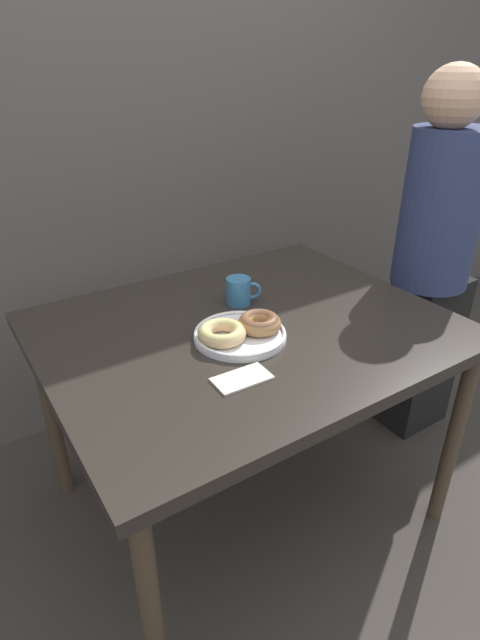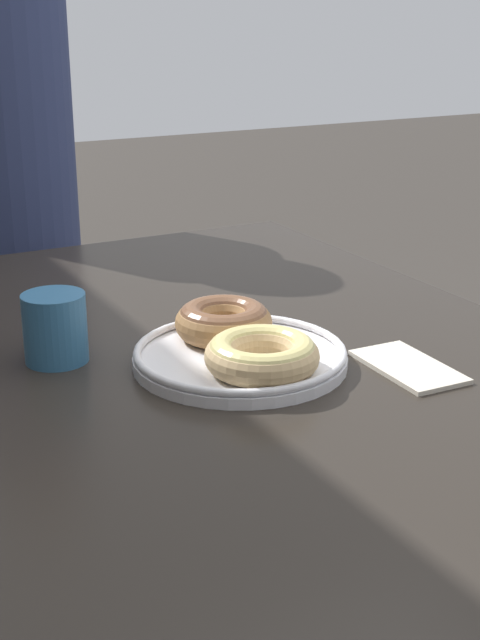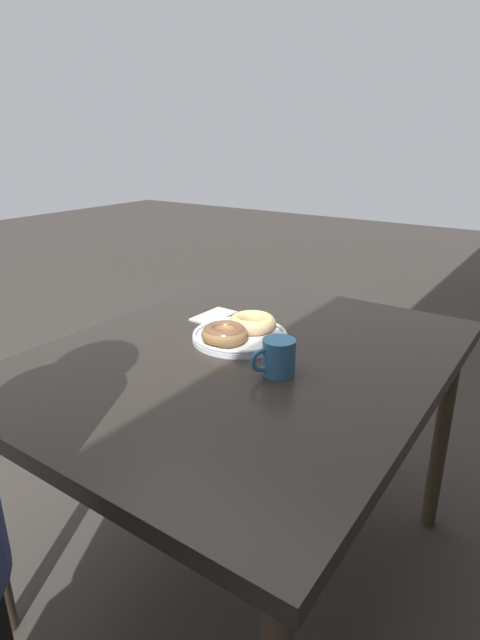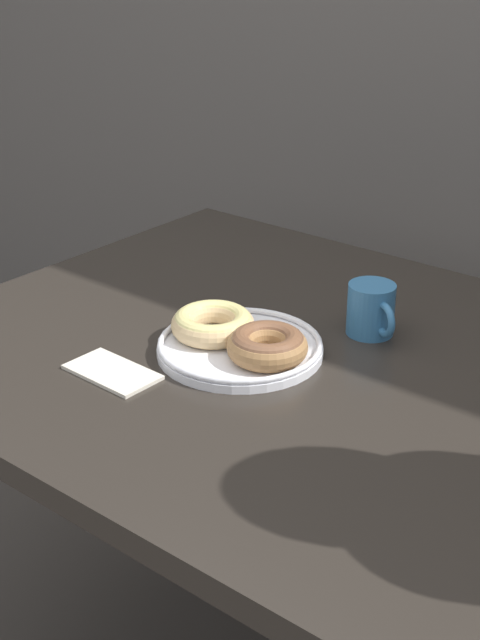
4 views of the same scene
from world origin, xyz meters
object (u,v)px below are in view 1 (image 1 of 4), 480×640
at_px(napkin, 242,379).
at_px(donut_plate, 240,330).
at_px(dining_table, 247,344).
at_px(coffee_mug, 239,291).
at_px(person_figure, 433,266).

bearing_deg(napkin, donut_plate, 57.86).
bearing_deg(napkin, dining_table, 53.73).
xyz_separation_m(donut_plate, coffee_mug, (0.13, 0.20, 0.02)).
distance_m(donut_plate, coffee_mug, 0.24).
bearing_deg(napkin, person_figure, 12.60).
height_order(dining_table, napkin, napkin).
distance_m(dining_table, coffee_mug, 0.19).
bearing_deg(coffee_mug, napkin, -122.22).
distance_m(donut_plate, napkin, 0.21).
relative_size(person_figure, napkin, 9.75).
distance_m(coffee_mug, napkin, 0.44).
height_order(person_figure, napkin, person_figure).
xyz_separation_m(dining_table, person_figure, (0.87, -0.00, 0.07)).
bearing_deg(donut_plate, person_figure, 3.48).
bearing_deg(dining_table, napkin, -126.27).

